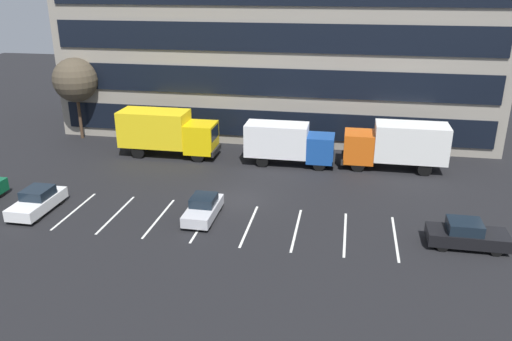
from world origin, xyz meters
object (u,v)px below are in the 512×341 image
object	(u,v)px
sedan_black	(467,235)
box_truck_orange	(397,144)
sedan_white	(37,201)
box_truck_blue	(288,142)
box_truck_yellow_all	(166,131)
bare_tree	(75,80)
sedan_silver	(203,208)

from	to	relation	value
sedan_black	box_truck_orange	bearing A→B (deg)	104.16
box_truck_orange	sedan_white	size ratio (longest dim) A/B	1.85
box_truck_orange	box_truck_blue	world-z (taller)	box_truck_orange
box_truck_orange	box_truck_yellow_all	world-z (taller)	box_truck_yellow_all
box_truck_blue	sedan_black	distance (m)	15.83
box_truck_yellow_all	bare_tree	world-z (taller)	bare_tree
box_truck_yellow_all	box_truck_blue	distance (m)	9.97
box_truck_blue	sedan_white	bearing A→B (deg)	-141.30
sedan_black	bare_tree	distance (m)	34.12
sedan_silver	box_truck_yellow_all	bearing A→B (deg)	119.75
box_truck_yellow_all	bare_tree	size ratio (longest dim) A/B	1.10
box_truck_blue	sedan_black	bearing A→B (deg)	-45.09
box_truck_yellow_all	sedan_black	distance (m)	24.08
box_truck_orange	box_truck_yellow_all	xyz separation A→B (m)	(-18.17, -0.13, 0.07)
box_truck_orange	sedan_black	distance (m)	12.08
box_truck_orange	box_truck_blue	bearing A→B (deg)	-176.80
sedan_white	box_truck_orange	bearing A→B (deg)	27.85
bare_tree	box_truck_orange	bearing A→B (deg)	-6.33
sedan_silver	sedan_white	world-z (taller)	sedan_white
bare_tree	sedan_silver	bearing A→B (deg)	-41.94
box_truck_blue	sedan_silver	distance (m)	11.14
box_truck_yellow_all	sedan_white	bearing A→B (deg)	-110.02
box_truck_orange	bare_tree	size ratio (longest dim) A/B	1.06
box_truck_blue	box_truck_orange	bearing A→B (deg)	3.20
bare_tree	sedan_black	bearing A→B (deg)	-25.76
box_truck_yellow_all	sedan_white	world-z (taller)	box_truck_yellow_all
box_truck_orange	box_truck_blue	distance (m)	8.23
box_truck_yellow_all	sedan_silver	xyz separation A→B (m)	(6.13, -10.73, -1.43)
box_truck_yellow_all	sedan_silver	bearing A→B (deg)	-60.25
box_truck_orange	sedan_white	world-z (taller)	box_truck_orange
box_truck_blue	sedan_silver	xyz separation A→B (m)	(-3.82, -10.40, -1.16)
sedan_silver	sedan_black	bearing A→B (deg)	-2.99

